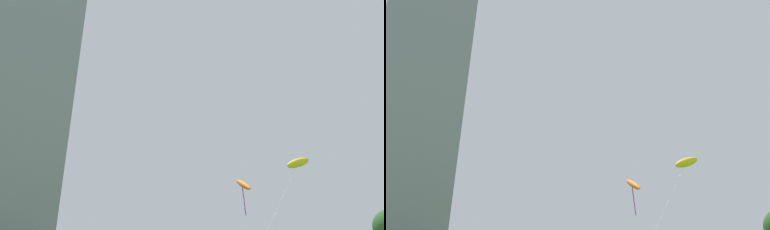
{
  "view_description": "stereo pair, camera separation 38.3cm",
  "coord_description": "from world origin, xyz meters",
  "views": [
    {
      "loc": [
        -8.26,
        -6.09,
        2.18
      ],
      "look_at": [
        -2.69,
        13.9,
        10.78
      ],
      "focal_mm": 34.35,
      "sensor_mm": 36.0,
      "label": 1
    },
    {
      "loc": [
        -7.89,
        -6.19,
        2.18
      ],
      "look_at": [
        -2.69,
        13.9,
        10.78
      ],
      "focal_mm": 34.35,
      "sensor_mm": 36.0,
      "label": 2
    }
  ],
  "objects": [
    {
      "name": "kite_flying_1",
      "position": [
        9.9,
        35.54,
        11.51
      ],
      "size": [
        4.79,
        10.48,
        12.84
      ],
      "color": "silver",
      "rests_on": "ground"
    },
    {
      "name": "kite_flying_0",
      "position": [
        7.88,
        19.65,
        10.02
      ],
      "size": [
        9.55,
        5.65,
        10.75
      ],
      "color": "silver",
      "rests_on": "ground"
    },
    {
      "name": "distant_highrise_0",
      "position": [
        -29.14,
        99.77,
        51.29
      ],
      "size": [
        28.19,
        27.39,
        102.58
      ],
      "primitive_type": "cube",
      "rotation": [
        0.0,
        0.0,
        0.2
      ],
      "color": "gray",
      "rests_on": "ground"
    }
  ]
}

